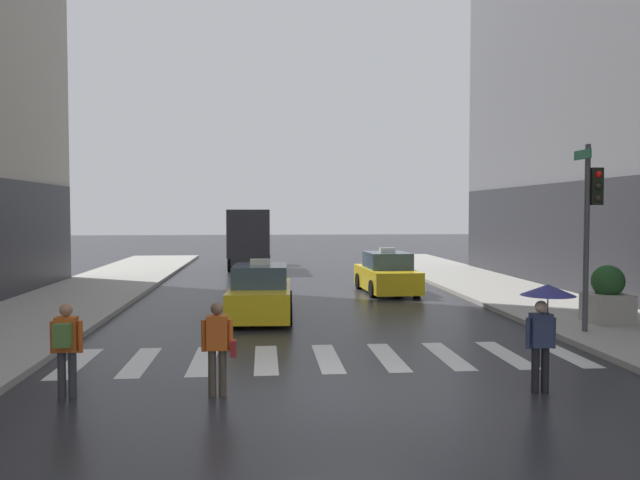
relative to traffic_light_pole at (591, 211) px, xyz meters
The scene contains 10 objects.
ground_plane 9.05m from the traffic_light_pole, 145.40° to the right, with size 160.00×160.00×0.00m, color #26262B.
crosswalk_markings 7.88m from the traffic_light_pole, 165.52° to the right, with size 11.30×2.80×0.01m.
traffic_light_pole is the anchor object (origin of this frame).
taxi_lead 9.58m from the traffic_light_pole, 156.12° to the left, with size 2.06×4.60×1.80m.
taxi_second 10.32m from the traffic_light_pole, 110.17° to the left, with size 2.08×4.61×1.80m.
box_truck 22.34m from the traffic_light_pole, 114.16° to the left, with size 2.31×7.55×3.35m.
pedestrian_with_umbrella 6.11m from the traffic_light_pole, 125.07° to the right, with size 0.96×0.96×1.94m.
pedestrian_with_backpack 12.76m from the traffic_light_pole, 159.21° to the right, with size 0.55×0.43×1.65m.
pedestrian_with_handbag 10.46m from the traffic_light_pole, 153.75° to the right, with size 0.61×0.24×1.65m.
planter_near_corner 2.93m from the traffic_light_pole, 45.78° to the left, with size 1.10×1.10×1.60m.
Camera 1 is at (-1.40, -10.84, 3.22)m, focal length 35.81 mm.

